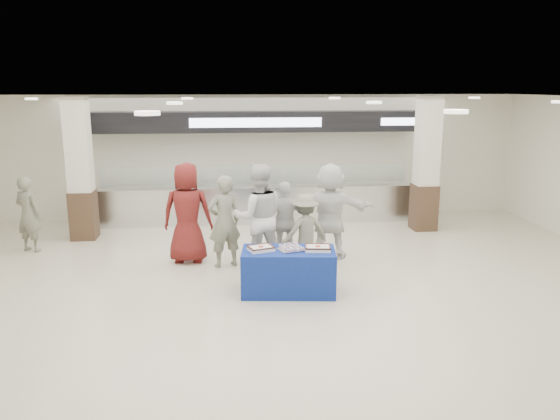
{
  "coord_description": "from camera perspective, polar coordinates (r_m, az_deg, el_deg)",
  "views": [
    {
      "loc": [
        -0.8,
        -8.27,
        3.42
      ],
      "look_at": [
        0.22,
        1.6,
        1.15
      ],
      "focal_mm": 35.0,
      "sensor_mm": 36.0,
      "label": 1
    }
  ],
  "objects": [
    {
      "name": "column_left",
      "position": [
        13.01,
        -20.14,
        3.72
      ],
      "size": [
        0.55,
        0.55,
        3.2
      ],
      "color": "#3B281B",
      "rests_on": "ground"
    },
    {
      "name": "soldier_bg",
      "position": [
        12.54,
        -24.82,
        -0.38
      ],
      "size": [
        0.69,
        0.59,
        1.61
      ],
      "primitive_type": "imported",
      "rotation": [
        0.0,
        0.0,
        2.71
      ],
      "color": "slate",
      "rests_on": "ground"
    },
    {
      "name": "display_table",
      "position": [
        9.21,
        0.89,
        -6.44
      ],
      "size": [
        1.63,
        0.95,
        0.75
      ],
      "primitive_type": "cube",
      "rotation": [
        0.0,
        0.0,
        -0.11
      ],
      "color": "navy",
      "rests_on": "ground"
    },
    {
      "name": "sheet_cake_right",
      "position": [
        9.09,
        3.97,
        -3.95
      ],
      "size": [
        0.46,
        0.38,
        0.09
      ],
      "color": "white",
      "rests_on": "display_table"
    },
    {
      "name": "civilian_white",
      "position": [
        11.0,
        5.22,
        -0.06
      ],
      "size": [
        1.86,
        0.84,
        1.94
      ],
      "primitive_type": "imported",
      "rotation": [
        0.0,
        0.0,
        2.99
      ],
      "color": "white",
      "rests_on": "ground"
    },
    {
      "name": "sheet_cake_left",
      "position": [
        9.07,
        -2.01,
        -3.98
      ],
      "size": [
        0.47,
        0.42,
        0.09
      ],
      "color": "white",
      "rests_on": "display_table"
    },
    {
      "name": "cupcake_tray",
      "position": [
        9.1,
        1.17,
        -3.97
      ],
      "size": [
        0.49,
        0.43,
        0.07
      ],
      "color": "#A4A4A8",
      "rests_on": "display_table"
    },
    {
      "name": "serving_line",
      "position": [
        13.87,
        -2.53,
        3.46
      ],
      "size": [
        8.7,
        0.85,
        2.8
      ],
      "color": "silver",
      "rests_on": "ground"
    },
    {
      "name": "ground",
      "position": [
        8.98,
        -0.38,
        -9.52
      ],
      "size": [
        14.0,
        14.0,
        0.0
      ],
      "primitive_type": "plane",
      "color": "beige",
      "rests_on": "ground"
    },
    {
      "name": "chef_tall",
      "position": [
        10.24,
        -2.25,
        -0.77
      ],
      "size": [
        1.03,
        0.82,
        2.02
      ],
      "primitive_type": "imported",
      "rotation": [
        0.0,
        0.0,
        3.2
      ],
      "color": "silver",
      "rests_on": "ground"
    },
    {
      "name": "soldier_a",
      "position": [
        10.46,
        -5.83,
        -1.19
      ],
      "size": [
        0.76,
        0.62,
        1.78
      ],
      "primitive_type": "imported",
      "rotation": [
        0.0,
        0.0,
        3.48
      ],
      "color": "slate",
      "rests_on": "ground"
    },
    {
      "name": "soldier_b",
      "position": [
        10.34,
        2.61,
        -2.25
      ],
      "size": [
        1.06,
        0.81,
        1.45
      ],
      "primitive_type": "imported",
      "rotation": [
        0.0,
        0.0,
        3.46
      ],
      "color": "slate",
      "rests_on": "ground"
    },
    {
      "name": "column_right",
      "position": [
        13.49,
        15.02,
        4.37
      ],
      "size": [
        0.55,
        0.55,
        3.2
      ],
      "color": "#3B281B",
      "rests_on": "ground"
    },
    {
      "name": "chef_short",
      "position": [
        10.65,
        0.59,
        -1.33
      ],
      "size": [
        0.95,
        0.41,
        1.62
      ],
      "primitive_type": "imported",
      "rotation": [
        0.0,
        0.0,
        3.16
      ],
      "color": "silver",
      "rests_on": "ground"
    },
    {
      "name": "civilian_maroon",
      "position": [
        10.8,
        -9.66,
        -0.3
      ],
      "size": [
        1.03,
        0.73,
        1.99
      ],
      "primitive_type": "imported",
      "rotation": [
        0.0,
        0.0,
        3.04
      ],
      "color": "maroon",
      "rests_on": "ground"
    }
  ]
}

